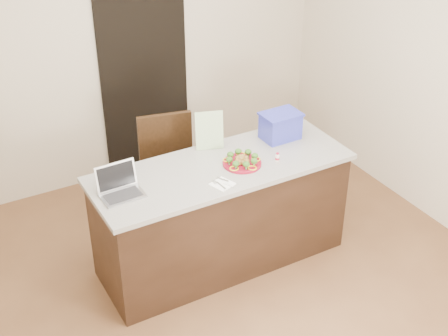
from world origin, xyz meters
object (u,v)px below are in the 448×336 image
blue_box (280,126)px  chair (172,167)px  yogurt_bottle (277,158)px  island (222,214)px  napkin (222,184)px  laptop (119,186)px  plate (242,163)px

blue_box → chair: blue_box is taller
yogurt_bottle → chair: (-0.54, 0.81, -0.35)m
blue_box → chair: (-0.77, 0.50, -0.43)m
island → blue_box: (0.64, 0.16, 0.57)m
napkin → yogurt_bottle: 0.55m
napkin → chair: 0.95m
chair → island: bearing=-66.4°
island → yogurt_bottle: yogurt_bottle is taller
island → yogurt_bottle: size_ratio=28.76×
island → yogurt_bottle: bearing=-19.8°
island → yogurt_bottle: (0.42, -0.15, 0.49)m
island → chair: (-0.13, 0.66, 0.14)m
island → laptop: bearing=178.3°
yogurt_bottle → blue_box: bearing=53.2°
island → napkin: bearing=-118.0°
yogurt_bottle → chair: bearing=124.0°
napkin → laptop: 0.75m
plate → napkin: size_ratio=2.05×
island → chair: bearing=101.0°
island → laptop: (-0.82, 0.02, 0.52)m
blue_box → plate: bearing=-157.2°
yogurt_bottle → chair: 1.03m
yogurt_bottle → chair: size_ratio=0.07×
yogurt_bottle → blue_box: size_ratio=0.22×
napkin → blue_box: bearing=27.0°
plate → chair: bearing=111.1°
laptop → chair: 1.01m
napkin → blue_box: 0.87m
plate → napkin: plate is taller
plate → yogurt_bottle: bearing=-18.6°
island → napkin: napkin is taller
plate → chair: size_ratio=0.29×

